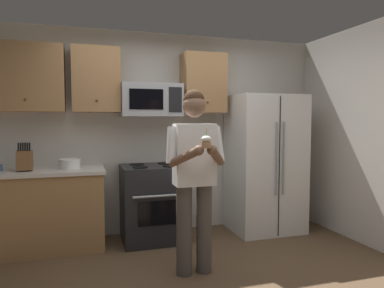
# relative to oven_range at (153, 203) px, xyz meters

# --- Properties ---
(ground_plane) EXTENTS (6.00, 6.00, 0.00)m
(ground_plane) POSITION_rel_oven_range_xyz_m (0.15, -1.36, -0.46)
(ground_plane) COLOR brown
(wall_back) EXTENTS (4.40, 0.10, 2.60)m
(wall_back) POSITION_rel_oven_range_xyz_m (0.15, 0.39, 0.84)
(wall_back) COLOR beige
(wall_back) RESTS_ON ground
(wall_right) EXTENTS (0.10, 4.40, 2.60)m
(wall_right) POSITION_rel_oven_range_xyz_m (2.40, -1.06, 0.84)
(wall_right) COLOR beige
(wall_right) RESTS_ON ground
(oven_range) EXTENTS (0.76, 0.70, 0.93)m
(oven_range) POSITION_rel_oven_range_xyz_m (0.00, 0.00, 0.00)
(oven_range) COLOR black
(oven_range) RESTS_ON ground
(microwave) EXTENTS (0.74, 0.41, 0.40)m
(microwave) POSITION_rel_oven_range_xyz_m (0.00, 0.12, 1.26)
(microwave) COLOR #9EA0A5
(refrigerator) EXTENTS (0.90, 0.75, 1.80)m
(refrigerator) POSITION_rel_oven_range_xyz_m (1.50, -0.04, 0.44)
(refrigerator) COLOR white
(refrigerator) RESTS_ON ground
(cabinet_row_upper) EXTENTS (2.78, 0.36, 0.76)m
(cabinet_row_upper) POSITION_rel_oven_range_xyz_m (-0.57, 0.17, 1.49)
(cabinet_row_upper) COLOR #9E7247
(counter_left) EXTENTS (1.44, 0.66, 0.92)m
(counter_left) POSITION_rel_oven_range_xyz_m (-1.30, 0.02, 0.00)
(counter_left) COLOR #9E7247
(counter_left) RESTS_ON ground
(knife_block) EXTENTS (0.16, 0.15, 0.32)m
(knife_block) POSITION_rel_oven_range_xyz_m (-1.42, -0.03, 0.58)
(knife_block) COLOR brown
(knife_block) RESTS_ON counter_left
(bowl_large_white) EXTENTS (0.24, 0.24, 0.11)m
(bowl_large_white) POSITION_rel_oven_range_xyz_m (-0.96, 0.03, 0.52)
(bowl_large_white) COLOR white
(bowl_large_white) RESTS_ON counter_left
(person) EXTENTS (0.60, 0.48, 1.76)m
(person) POSITION_rel_oven_range_xyz_m (0.19, -1.06, 0.53)
(person) COLOR #4C4742
(person) RESTS_ON ground
(cupcake) EXTENTS (0.09, 0.09, 0.17)m
(cupcake) POSITION_rel_oven_range_xyz_m (0.19, -1.39, 0.83)
(cupcake) COLOR #A87F56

